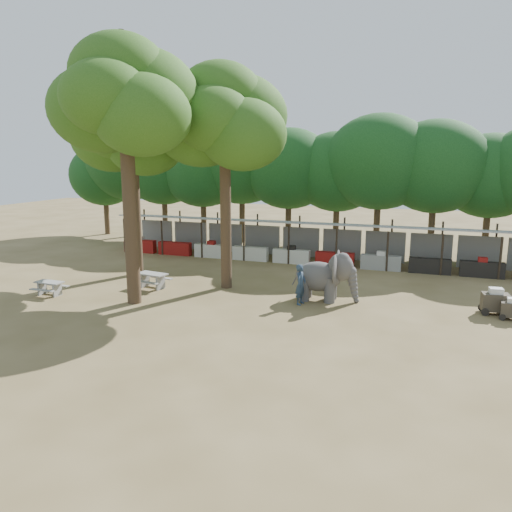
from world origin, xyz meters
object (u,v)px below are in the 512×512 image
(yard_tree_center, at_px, (124,99))
(elephant, at_px, (326,276))
(yard_tree_back, at_px, (223,119))
(cart_back, at_px, (495,301))
(yard_tree_left, at_px, (131,130))
(handler, at_px, (301,284))
(picnic_table_far, at_px, (152,278))
(cart_front, at_px, (512,309))
(picnic_table_near, at_px, (49,286))

(yard_tree_center, distance_m, elephant, 12.13)
(yard_tree_back, relative_size, cart_back, 8.87)
(yard_tree_left, bearing_deg, cart_back, -4.41)
(elephant, bearing_deg, yard_tree_left, 167.45)
(elephant, relative_size, handler, 1.64)
(yard_tree_center, relative_size, picnic_table_far, 6.73)
(yard_tree_back, xyz_separation_m, cart_back, (12.90, -0.46, -7.96))
(yard_tree_center, xyz_separation_m, cart_front, (16.50, 2.96, -8.74))
(elephant, bearing_deg, cart_front, -5.13)
(cart_front, bearing_deg, picnic_table_near, -165.95)
(cart_back, bearing_deg, handler, -177.09)
(handler, distance_m, cart_front, 8.99)
(yard_tree_left, relative_size, handler, 5.83)
(yard_tree_center, bearing_deg, elephant, 20.46)
(yard_tree_left, relative_size, elephant, 3.56)
(yard_tree_center, distance_m, picnic_table_far, 9.02)
(yard_tree_back, relative_size, handler, 6.00)
(yard_tree_back, distance_m, elephant, 9.24)
(elephant, xyz_separation_m, handler, (-0.97, -1.02, -0.23))
(yard_tree_center, relative_size, elephant, 3.88)
(yard_tree_back, relative_size, picnic_table_far, 6.35)
(yard_tree_left, bearing_deg, handler, -15.06)
(picnic_table_far, bearing_deg, yard_tree_center, -70.40)
(handler, bearing_deg, picnic_table_near, 110.67)
(yard_tree_center, height_order, cart_front, yard_tree_center)
(yard_tree_center, bearing_deg, cart_front, 10.17)
(elephant, height_order, cart_back, elephant)
(yard_tree_back, xyz_separation_m, picnic_table_near, (-7.50, -4.53, -8.09))
(handler, distance_m, picnic_table_near, 12.36)
(yard_tree_back, height_order, cart_front, yard_tree_back)
(picnic_table_near, relative_size, picnic_table_far, 0.79)
(handler, xyz_separation_m, picnic_table_near, (-12.06, -2.69, -0.49))
(yard_tree_back, distance_m, picnic_table_near, 11.92)
(elephant, height_order, cart_front, elephant)
(yard_tree_back, height_order, handler, yard_tree_back)
(picnic_table_far, bearing_deg, yard_tree_left, 143.61)
(yard_tree_left, xyz_separation_m, picnic_table_far, (2.56, -2.62, -7.68))
(elephant, relative_size, picnic_table_far, 1.73)
(elephant, bearing_deg, cart_back, -0.74)
(yard_tree_center, distance_m, yard_tree_back, 5.04)
(cart_back, bearing_deg, yard_tree_center, -173.93)
(yard_tree_left, distance_m, picnic_table_far, 8.51)
(yard_tree_center, relative_size, picnic_table_near, 8.55)
(picnic_table_near, height_order, cart_back, cart_back)
(yard_tree_left, relative_size, yard_tree_back, 0.97)
(picnic_table_near, bearing_deg, yard_tree_left, 75.40)
(cart_front, height_order, cart_back, cart_back)
(handler, height_order, cart_back, handler)
(cart_front, bearing_deg, elephant, -176.94)
(handler, relative_size, picnic_table_far, 1.06)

